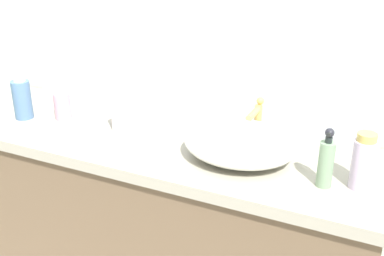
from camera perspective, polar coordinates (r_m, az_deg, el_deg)
bathroom_wall_rear at (r=1.90m, az=1.60°, el=14.34°), size 6.00×0.06×2.60m
vanity_counter at (r=2.02m, az=-4.45°, el=-12.11°), size 1.75×0.53×0.85m
sink_basin at (r=1.63m, az=5.73°, el=-1.75°), size 0.39×0.33×0.12m
faucet at (r=1.78m, az=7.74°, el=1.43°), size 0.03×0.14×0.15m
soap_dispenser at (r=1.50m, az=15.71°, el=-3.91°), size 0.05×0.05×0.19m
lotion_bottle at (r=1.52m, az=19.77°, el=-3.84°), size 0.07×0.07×0.18m
perfume_bottle at (r=2.02m, az=-15.25°, el=2.78°), size 0.07×0.07×0.13m
spray_can at (r=2.07m, az=-19.63°, el=3.30°), size 0.07×0.07×0.17m
tissue_box at (r=1.86m, az=-6.82°, el=2.11°), size 0.14×0.14×0.18m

